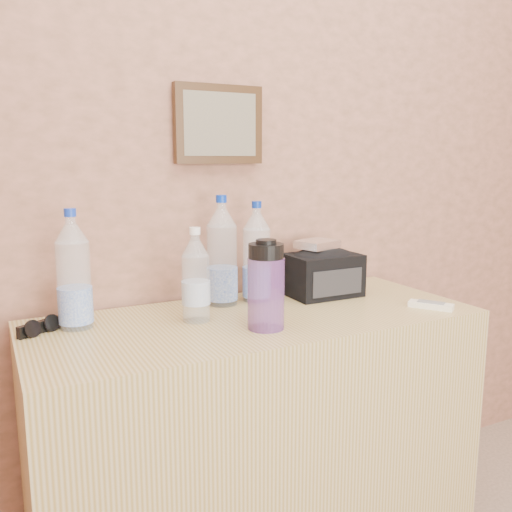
{
  "coord_description": "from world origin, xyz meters",
  "views": [
    {
      "loc": [
        -0.81,
        0.32,
        1.29
      ],
      "look_at": [
        -0.1,
        1.71,
        1.01
      ],
      "focal_mm": 38.0,
      "sensor_mm": 36.0,
      "label": 1
    }
  ],
  "objects": [
    {
      "name": "nalgene_bottle",
      "position": [
        -0.14,
        1.58,
        0.95
      ],
      "size": [
        0.1,
        0.1,
        0.25
      ],
      "rotation": [
        0.0,
        0.0,
        0.18
      ],
      "color": "#6E3D91",
      "rests_on": "dresser"
    },
    {
      "name": "sunglasses",
      "position": [
        -0.7,
        1.82,
        0.85
      ],
      "size": [
        0.13,
        0.11,
        0.03
      ],
      "primitive_type": null,
      "rotation": [
        0.0,
        0.0,
        0.55
      ],
      "color": "black",
      "rests_on": "dresser"
    },
    {
      "name": "ac_remote",
      "position": [
        0.42,
        1.53,
        0.84
      ],
      "size": [
        0.11,
        0.13,
        0.02
      ],
      "primitive_type": "cube",
      "rotation": [
        0.0,
        0.0,
        -0.98
      ],
      "color": "beige",
      "rests_on": "dresser"
    },
    {
      "name": "pet_small",
      "position": [
        -0.28,
        1.74,
        0.95
      ],
      "size": [
        0.08,
        0.08,
        0.27
      ],
      "rotation": [
        0.0,
        0.0,
        0.25
      ],
      "color": "white",
      "rests_on": "dresser"
    },
    {
      "name": "pet_large_b",
      "position": [
        -0.14,
        1.87,
        0.98
      ],
      "size": [
        0.09,
        0.09,
        0.35
      ],
      "rotation": [
        0.0,
        0.0,
        -0.11
      ],
      "color": "silver",
      "rests_on": "dresser"
    },
    {
      "name": "dresser",
      "position": [
        -0.1,
        1.7,
        0.41
      ],
      "size": [
        1.33,
        0.55,
        0.83
      ],
      "primitive_type": "cube",
      "color": "tan",
      "rests_on": "ground"
    },
    {
      "name": "pet_large_c",
      "position": [
        -0.02,
        1.86,
        0.97
      ],
      "size": [
        0.09,
        0.09,
        0.33
      ],
      "rotation": [
        0.0,
        0.0,
        -0.42
      ],
      "color": "silver",
      "rests_on": "dresser"
    },
    {
      "name": "toiletry_bag",
      "position": [
        0.21,
        1.82,
        0.91
      ],
      "size": [
        0.24,
        0.17,
        0.16
      ],
      "primitive_type": null,
      "rotation": [
        0.0,
        0.0,
        -0.01
      ],
      "color": "black",
      "rests_on": "dresser"
    },
    {
      "name": "picture_frame",
      "position": [
        -0.1,
        1.98,
        1.4
      ],
      "size": [
        0.3,
        0.03,
        0.25
      ],
      "primitive_type": null,
      "color": "#382311",
      "rests_on": "room_shell"
    },
    {
      "name": "foil_packet",
      "position": [
        0.2,
        1.85,
        1.0
      ],
      "size": [
        0.15,
        0.14,
        0.03
      ],
      "primitive_type": "cube",
      "rotation": [
        0.0,
        0.0,
        0.28
      ],
      "color": "silver",
      "rests_on": "toiletry_bag"
    },
    {
      "name": "pet_large_a",
      "position": [
        -0.6,
        1.83,
        0.98
      ],
      "size": [
        0.09,
        0.09,
        0.33
      ],
      "rotation": [
        0.0,
        0.0,
        0.17
      ],
      "color": "silver",
      "rests_on": "dresser"
    }
  ]
}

